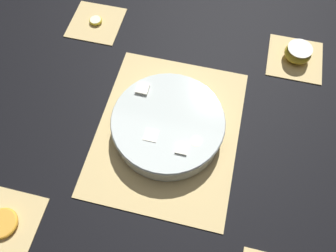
% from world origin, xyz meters
% --- Properties ---
extents(ground_plane, '(6.00, 6.00, 0.00)m').
position_xyz_m(ground_plane, '(0.00, 0.00, 0.00)').
color(ground_plane, black).
extents(bamboo_mat_center, '(0.44, 0.36, 0.01)m').
position_xyz_m(bamboo_mat_center, '(0.00, 0.00, 0.00)').
color(bamboo_mat_center, '#D6B775').
rests_on(bamboo_mat_center, ground_plane).
extents(coaster_mat_near_left, '(0.15, 0.15, 0.01)m').
position_xyz_m(coaster_mat_near_left, '(-0.31, -0.30, 0.00)').
color(coaster_mat_near_left, '#D6B775').
rests_on(coaster_mat_near_left, ground_plane).
extents(coaster_mat_near_right, '(0.15, 0.15, 0.01)m').
position_xyz_m(coaster_mat_near_right, '(0.31, -0.30, 0.00)').
color(coaster_mat_near_right, '#D6B775').
rests_on(coaster_mat_near_right, ground_plane).
extents(coaster_mat_far_left, '(0.15, 0.15, 0.01)m').
position_xyz_m(coaster_mat_far_left, '(-0.31, 0.30, 0.00)').
color(coaster_mat_far_left, '#D6B775').
rests_on(coaster_mat_far_left, ground_plane).
extents(fruit_salad_bowl, '(0.28, 0.28, 0.07)m').
position_xyz_m(fruit_salad_bowl, '(-0.00, 0.00, 0.04)').
color(fruit_salad_bowl, silver).
rests_on(fruit_salad_bowl, bamboo_mat_center).
extents(apple_half, '(0.07, 0.07, 0.04)m').
position_xyz_m(apple_half, '(-0.31, 0.30, 0.03)').
color(apple_half, gold).
rests_on(apple_half, coaster_mat_far_left).
extents(orange_slice_whole, '(0.07, 0.07, 0.01)m').
position_xyz_m(orange_slice_whole, '(0.31, -0.30, 0.01)').
color(orange_slice_whole, '#F9A338').
rests_on(orange_slice_whole, coaster_mat_near_right).
extents(banana_coin_single, '(0.04, 0.04, 0.01)m').
position_xyz_m(banana_coin_single, '(-0.31, -0.30, 0.01)').
color(banana_coin_single, '#F7EFC6').
rests_on(banana_coin_single, coaster_mat_near_left).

